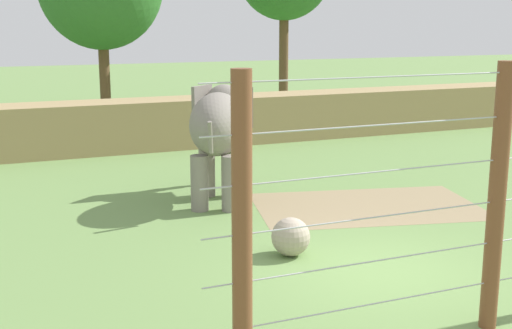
# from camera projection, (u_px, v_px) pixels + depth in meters

# --- Properties ---
(ground_plane) EXTENTS (120.00, 120.00, 0.00)m
(ground_plane) POSITION_uv_depth(u_px,v_px,m) (380.00, 271.00, 11.75)
(ground_plane) COLOR #6B8E4C
(dirt_patch) EXTENTS (5.79, 4.32, 0.01)m
(dirt_patch) POSITION_uv_depth(u_px,v_px,m) (367.00, 206.00, 15.84)
(dirt_patch) COLOR #937F5B
(dirt_patch) RESTS_ON ground
(embankment_wall) EXTENTS (36.00, 1.80, 1.66)m
(embankment_wall) POSITION_uv_depth(u_px,v_px,m) (172.00, 123.00, 23.24)
(embankment_wall) COLOR tan
(embankment_wall) RESTS_ON ground
(elephant) EXTENTS (2.43, 3.35, 2.70)m
(elephant) POSITION_uv_depth(u_px,v_px,m) (219.00, 127.00, 16.02)
(elephant) COLOR gray
(elephant) RESTS_ON ground
(enrichment_ball) EXTENTS (0.72, 0.72, 0.72)m
(enrichment_ball) POSITION_uv_depth(u_px,v_px,m) (291.00, 237.00, 12.43)
(enrichment_ball) COLOR tan
(enrichment_ball) RESTS_ON ground
(cable_fence) EXTENTS (8.14, 0.24, 3.75)m
(cable_fence) POSITION_uv_depth(u_px,v_px,m) (490.00, 200.00, 9.15)
(cable_fence) COLOR brown
(cable_fence) RESTS_ON ground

